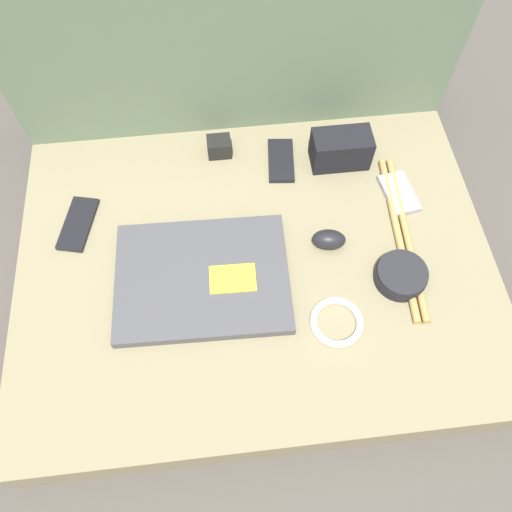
% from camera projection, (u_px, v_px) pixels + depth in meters
% --- Properties ---
extents(ground_plane, '(8.00, 8.00, 0.00)m').
position_uv_depth(ground_plane, '(256.00, 284.00, 1.11)').
color(ground_plane, '#4C4742').
extents(couch_seat, '(0.97, 0.72, 0.11)m').
position_uv_depth(couch_seat, '(256.00, 273.00, 1.06)').
color(couch_seat, '#847A5B').
rests_on(couch_seat, ground_plane).
extents(couch_backrest, '(0.97, 0.20, 0.49)m').
position_uv_depth(couch_backrest, '(233.00, 52.00, 1.12)').
color(couch_backrest, '#60755B').
rests_on(couch_backrest, ground_plane).
extents(laptop, '(0.35, 0.27, 0.03)m').
position_uv_depth(laptop, '(203.00, 278.00, 0.98)').
color(laptop, '#47474C').
rests_on(laptop, couch_seat).
extents(computer_mouse, '(0.07, 0.05, 0.04)m').
position_uv_depth(computer_mouse, '(329.00, 240.00, 1.01)').
color(computer_mouse, black).
rests_on(computer_mouse, couch_seat).
extents(speaker_puck, '(0.10, 0.10, 0.03)m').
position_uv_depth(speaker_puck, '(401.00, 275.00, 0.98)').
color(speaker_puck, black).
rests_on(speaker_puck, couch_seat).
extents(phone_silver, '(0.07, 0.12, 0.01)m').
position_uv_depth(phone_silver, '(281.00, 161.00, 1.13)').
color(phone_silver, black).
rests_on(phone_silver, couch_seat).
extents(phone_black, '(0.08, 0.11, 0.01)m').
position_uv_depth(phone_black, '(399.00, 194.00, 1.08)').
color(phone_black, '#99999E').
rests_on(phone_black, couch_seat).
extents(phone_small, '(0.08, 0.14, 0.01)m').
position_uv_depth(phone_small, '(78.00, 224.00, 1.05)').
color(phone_small, black).
rests_on(phone_small, couch_seat).
extents(camera_pouch, '(0.13, 0.07, 0.08)m').
position_uv_depth(camera_pouch, '(341.00, 149.00, 1.10)').
color(camera_pouch, black).
rests_on(camera_pouch, couch_seat).
extents(charger_brick, '(0.05, 0.04, 0.04)m').
position_uv_depth(charger_brick, '(219.00, 147.00, 1.13)').
color(charger_brick, black).
rests_on(charger_brick, couch_seat).
extents(cable_coil, '(0.10, 0.10, 0.01)m').
position_uv_depth(cable_coil, '(337.00, 322.00, 0.94)').
color(cable_coil, white).
rests_on(cable_coil, couch_seat).
extents(drumstick_pair, '(0.06, 0.39, 0.01)m').
position_uv_depth(drumstick_pair, '(402.00, 235.00, 1.03)').
color(drumstick_pair, tan).
rests_on(drumstick_pair, couch_seat).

